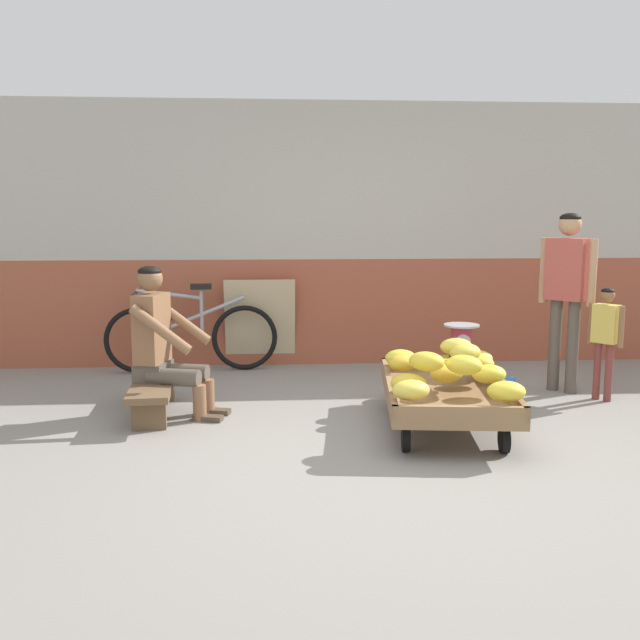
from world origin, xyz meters
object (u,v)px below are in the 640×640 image
Objects in this scene: customer_adult at (567,282)px; low_bench at (154,389)px; banana_cart at (445,396)px; weighing_scale at (461,341)px; vendor_seated at (163,342)px; sign_board at (260,323)px; shopping_bag at (502,391)px; bicycle_near_left at (191,336)px; customer_child at (605,331)px; plastic_crate at (460,375)px.

low_bench is at bearing -172.42° from customer_adult.
weighing_scale is (0.38, 0.99, 0.21)m from banana_cart.
sign_board is at bearing 67.16° from vendor_seated.
banana_cart is 1.09m from weighing_scale.
customer_adult is (1.27, 0.96, 0.71)m from banana_cart.
low_bench reaches higher than shopping_bag.
vendor_seated reaches higher than bicycle_near_left.
customer_child reaches higher than banana_cart.
customer_child reaches higher than shopping_bag.
plastic_crate is 2.10m from sign_board.
banana_cart reaches higher than plastic_crate.
vendor_seated is 1.50m from bicycle_near_left.
vendor_seated is at bearing -91.66° from bicycle_near_left.
customer_adult is at bearing -1.90° from weighing_scale.
customer_child is (2.82, -1.51, 0.14)m from sign_board.
shopping_bag is (2.65, 0.06, -0.45)m from vendor_seated.
sign_board is at bearing 64.43° from low_bench.
low_bench is at bearing 164.99° from vendor_seated.
customer_child reaches higher than low_bench.
low_bench is 0.98× the size of vendor_seated.
sign_board is 0.58× the size of customer_adult.
customer_adult is at bearing -24.67° from sign_board.
sign_board is 3.20m from customer_child.
plastic_crate is 0.22× the size of bicycle_near_left.
banana_cart is 1.07m from plastic_crate.
banana_cart is 0.82m from shopping_bag.
weighing_scale is at bearing 178.10° from customer_adult.
shopping_bag is at bearing 1.20° from vendor_seated.
vendor_seated is 1.82m from sign_board.
weighing_scale is 0.18× the size of bicycle_near_left.
banana_cart is 1.64× the size of customer_child.
plastic_crate is at bearing 162.92° from customer_child.
plastic_crate is at bearing 11.76° from vendor_seated.
vendor_seated is at bearing -177.26° from customer_child.
sign_board is at bearing 145.87° from plastic_crate.
customer_child is 3.88× the size of shopping_bag.
vendor_seated reaches higher than banana_cart.
vendor_seated reaches higher than plastic_crate.
vendor_seated is 3.80× the size of weighing_scale.
customer_adult is (3.40, 0.45, 0.75)m from low_bench.
bicycle_near_left is at bearing 162.85° from customer_adult.
customer_adult is 1.15m from shopping_bag.
low_bench is 1.48m from bicycle_near_left.
vendor_seated is at bearing -168.26° from weighing_scale.
low_bench is at bearing 166.55° from banana_cart.
banana_cart is 2.13m from vendor_seated.
weighing_scale is 1.15m from customer_child.
shopping_bag is (2.73, 0.03, -0.08)m from low_bench.
low_bench is 3.10× the size of plastic_crate.
weighing_scale is 2.08m from sign_board.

